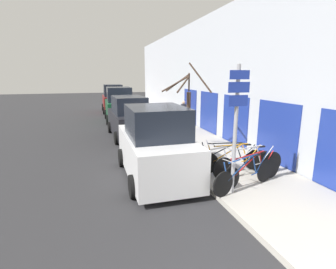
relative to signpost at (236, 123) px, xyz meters
name	(u,v)px	position (x,y,z in m)	size (l,w,h in m)	color
ground_plane	(137,142)	(-1.46, 6.81, -2.07)	(80.00, 80.00, 0.00)	#28282B
sidewalk_curb	(170,127)	(1.14, 9.61, -2.00)	(3.20, 32.00, 0.15)	#ADA89E
building_facade	(198,76)	(2.88, 9.53, 1.14)	(0.23, 32.00, 6.50)	#B2B7C1
signpost	(236,123)	(0.00, 0.00, 0.00)	(0.59, 0.12, 3.40)	#939399
bicycle_0	(246,175)	(0.47, 0.11, -1.51)	(2.36, 0.83, 0.96)	black
bicycle_1	(252,171)	(0.84, 0.36, -1.52)	(2.39, 0.75, 0.95)	black
bicycle_2	(249,164)	(1.08, 0.91, -1.50)	(2.53, 0.44, 0.98)	black
bicycle_3	(234,160)	(0.82, 1.35, -1.51)	(2.45, 0.51, 0.98)	black
bicycle_4	(228,158)	(0.77, 1.66, -1.51)	(2.33, 0.85, 0.96)	black
parked_car_0	(156,146)	(-1.64, 2.04, -1.02)	(2.12, 4.30, 2.34)	silver
parked_car_1	(129,119)	(-1.66, 8.03, -1.07)	(2.09, 4.60, 2.20)	black
parked_car_2	(119,106)	(-1.62, 13.38, -0.97)	(2.08, 4.24, 2.45)	#144728
parked_car_3	(113,100)	(-1.64, 18.37, -0.97)	(2.00, 4.19, 2.47)	maroon
pedestrian_near	(184,111)	(2.00, 9.60, -1.02)	(0.41, 0.35, 1.57)	#1E2338
street_tree	(187,113)	(0.04, 3.68, -0.23)	(1.61, 1.71, 3.59)	#3D2D23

